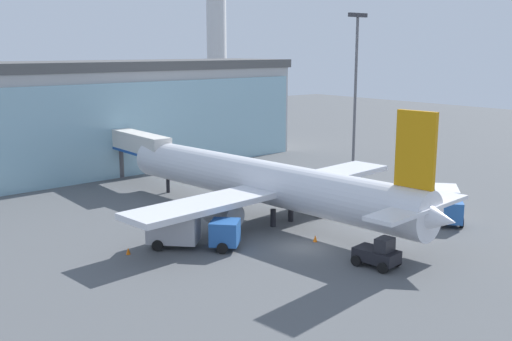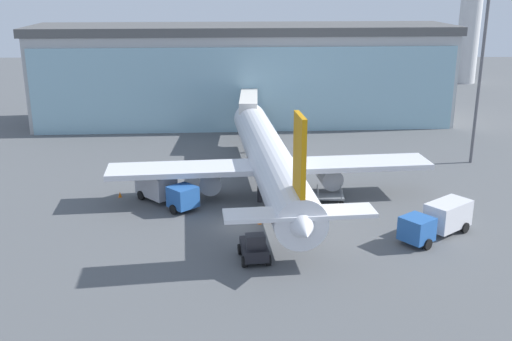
{
  "view_description": "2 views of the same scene",
  "coord_description": "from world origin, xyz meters",
  "px_view_note": "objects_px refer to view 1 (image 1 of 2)",
  "views": [
    {
      "loc": [
        -31.98,
        -33.27,
        15.65
      ],
      "look_at": [
        2.27,
        9.05,
        4.6
      ],
      "focal_mm": 42.0,
      "sensor_mm": 36.0,
      "label": 1
    },
    {
      "loc": [
        0.79,
        -47.57,
        20.09
      ],
      "look_at": [
        1.44,
        8.84,
        2.23
      ],
      "focal_mm": 42.0,
      "sensor_mm": 36.0,
      "label": 2
    }
  ],
  "objects_px": {
    "control_tower": "(216,17)",
    "apron_light_mast": "(356,80)",
    "safety_cone_wingtip": "(128,251)",
    "airplane": "(265,183)",
    "safety_cone_nose": "(315,238)",
    "jet_bridge": "(137,144)",
    "baggage_cart": "(326,209)",
    "catering_truck": "(190,230)",
    "pushback_tug": "(378,254)",
    "fuel_truck": "(447,203)"
  },
  "relations": [
    {
      "from": "apron_light_mast",
      "to": "airplane",
      "type": "height_order",
      "value": "apron_light_mast"
    },
    {
      "from": "control_tower",
      "to": "fuel_truck",
      "type": "xyz_separation_m",
      "value": [
        -29.19,
        -78.33,
        -21.13
      ]
    },
    {
      "from": "jet_bridge",
      "to": "safety_cone_nose",
      "type": "distance_m",
      "value": 29.24
    },
    {
      "from": "control_tower",
      "to": "baggage_cart",
      "type": "height_order",
      "value": "control_tower"
    },
    {
      "from": "apron_light_mast",
      "to": "airplane",
      "type": "bearing_deg",
      "value": -156.25
    },
    {
      "from": "airplane",
      "to": "fuel_truck",
      "type": "distance_m",
      "value": 17.22
    },
    {
      "from": "control_tower",
      "to": "safety_cone_wingtip",
      "type": "xyz_separation_m",
      "value": [
        -57.3,
        -68.72,
        -22.33
      ]
    },
    {
      "from": "control_tower",
      "to": "apron_light_mast",
      "type": "xyz_separation_m",
      "value": [
        -18.94,
        -57.4,
        -10.78
      ]
    },
    {
      "from": "apron_light_mast",
      "to": "safety_cone_wingtip",
      "type": "height_order",
      "value": "apron_light_mast"
    },
    {
      "from": "baggage_cart",
      "to": "safety_cone_nose",
      "type": "distance_m",
      "value": 8.58
    },
    {
      "from": "catering_truck",
      "to": "safety_cone_wingtip",
      "type": "bearing_deg",
      "value": -153.62
    },
    {
      "from": "baggage_cart",
      "to": "pushback_tug",
      "type": "relative_size",
      "value": 0.84
    },
    {
      "from": "pushback_tug",
      "to": "safety_cone_wingtip",
      "type": "xyz_separation_m",
      "value": [
        -12.97,
        13.95,
        -0.7
      ]
    },
    {
      "from": "jet_bridge",
      "to": "baggage_cart",
      "type": "xyz_separation_m",
      "value": [
        7.62,
        -23.55,
        -4.22
      ]
    },
    {
      "from": "pushback_tug",
      "to": "control_tower",
      "type": "bearing_deg",
      "value": -36.51
    },
    {
      "from": "jet_bridge",
      "to": "apron_light_mast",
      "type": "relative_size",
      "value": 0.62
    },
    {
      "from": "jet_bridge",
      "to": "safety_cone_nose",
      "type": "relative_size",
      "value": 22.72
    },
    {
      "from": "airplane",
      "to": "safety_cone_wingtip",
      "type": "height_order",
      "value": "airplane"
    },
    {
      "from": "catering_truck",
      "to": "pushback_tug",
      "type": "xyz_separation_m",
      "value": [
        8.36,
        -12.25,
        -0.49
      ]
    },
    {
      "from": "jet_bridge",
      "to": "catering_truck",
      "type": "relative_size",
      "value": 1.83
    },
    {
      "from": "fuel_truck",
      "to": "apron_light_mast",
      "type": "bearing_deg",
      "value": -154.64
    },
    {
      "from": "apron_light_mast",
      "to": "baggage_cart",
      "type": "relative_size",
      "value": 6.96
    },
    {
      "from": "apron_light_mast",
      "to": "safety_cone_wingtip",
      "type": "relative_size",
      "value": 36.55
    },
    {
      "from": "control_tower",
      "to": "safety_cone_nose",
      "type": "distance_m",
      "value": 90.19
    },
    {
      "from": "airplane",
      "to": "baggage_cart",
      "type": "height_order",
      "value": "airplane"
    },
    {
      "from": "apron_light_mast",
      "to": "baggage_cart",
      "type": "distance_m",
      "value": 24.96
    },
    {
      "from": "fuel_truck",
      "to": "baggage_cart",
      "type": "distance_m",
      "value": 11.3
    },
    {
      "from": "apron_light_mast",
      "to": "fuel_truck",
      "type": "relative_size",
      "value": 2.84
    },
    {
      "from": "apron_light_mast",
      "to": "jet_bridge",
      "type": "bearing_deg",
      "value": 157.51
    },
    {
      "from": "safety_cone_nose",
      "to": "catering_truck",
      "type": "bearing_deg",
      "value": 149.65
    },
    {
      "from": "control_tower",
      "to": "catering_truck",
      "type": "distance_m",
      "value": 90.45
    },
    {
      "from": "control_tower",
      "to": "safety_cone_wingtip",
      "type": "distance_m",
      "value": 92.21
    },
    {
      "from": "apron_light_mast",
      "to": "pushback_tug",
      "type": "relative_size",
      "value": 5.87
    },
    {
      "from": "airplane",
      "to": "safety_cone_nose",
      "type": "height_order",
      "value": "airplane"
    },
    {
      "from": "jet_bridge",
      "to": "safety_cone_wingtip",
      "type": "xyz_separation_m",
      "value": [
        -12.59,
        -21.98,
        -4.45
      ]
    },
    {
      "from": "airplane",
      "to": "pushback_tug",
      "type": "xyz_separation_m",
      "value": [
        -1.61,
        -14.8,
        -2.55
      ]
    },
    {
      "from": "jet_bridge",
      "to": "pushback_tug",
      "type": "xyz_separation_m",
      "value": [
        0.38,
        -35.93,
        -3.75
      ]
    },
    {
      "from": "fuel_truck",
      "to": "catering_truck",
      "type": "bearing_deg",
      "value": -57.16
    },
    {
      "from": "catering_truck",
      "to": "safety_cone_wingtip",
      "type": "relative_size",
      "value": 12.39
    },
    {
      "from": "control_tower",
      "to": "safety_cone_wingtip",
      "type": "height_order",
      "value": "control_tower"
    },
    {
      "from": "control_tower",
      "to": "safety_cone_nose",
      "type": "height_order",
      "value": "control_tower"
    },
    {
      "from": "fuel_truck",
      "to": "baggage_cart",
      "type": "height_order",
      "value": "fuel_truck"
    },
    {
      "from": "apron_light_mast",
      "to": "catering_truck",
      "type": "height_order",
      "value": "apron_light_mast"
    },
    {
      "from": "control_tower",
      "to": "catering_truck",
      "type": "relative_size",
      "value": 5.47
    },
    {
      "from": "jet_bridge",
      "to": "catering_truck",
      "type": "bearing_deg",
      "value": 162.39
    },
    {
      "from": "airplane",
      "to": "safety_cone_wingtip",
      "type": "xyz_separation_m",
      "value": [
        -14.57,
        -0.85,
        -3.25
      ]
    },
    {
      "from": "catering_truck",
      "to": "jet_bridge",
      "type": "bearing_deg",
      "value": 117.97
    },
    {
      "from": "jet_bridge",
      "to": "pushback_tug",
      "type": "relative_size",
      "value": 3.65
    },
    {
      "from": "safety_cone_nose",
      "to": "safety_cone_wingtip",
      "type": "bearing_deg",
      "value": 152.92
    },
    {
      "from": "baggage_cart",
      "to": "safety_cone_wingtip",
      "type": "xyz_separation_m",
      "value": [
        -20.22,
        1.57,
        -0.23
      ]
    }
  ]
}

